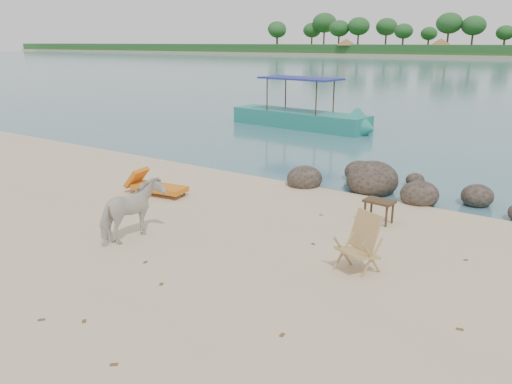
% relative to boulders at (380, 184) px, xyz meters
% --- Properties ---
extents(boulders, '(6.18, 2.71, 1.03)m').
position_rel_boulders_xyz_m(boulders, '(0.00, 0.00, 0.00)').
color(boulders, '#2A231C').
rests_on(boulders, ground).
extents(cow, '(0.68, 1.43, 1.19)m').
position_rel_boulders_xyz_m(cow, '(-2.83, -6.13, 0.40)').
color(cow, silver).
rests_on(cow, ground).
extents(side_table, '(0.67, 0.46, 0.51)m').
position_rel_boulders_xyz_m(side_table, '(0.89, -2.44, 0.06)').
color(side_table, '#372416').
rests_on(side_table, ground).
extents(lounge_chair, '(1.89, 0.89, 0.54)m').
position_rel_boulders_xyz_m(lounge_chair, '(-4.59, -3.65, 0.08)').
color(lounge_chair, orange).
rests_on(lounge_chair, ground).
extents(deck_chair, '(0.86, 0.89, 0.99)m').
position_rel_boulders_xyz_m(deck_chair, '(1.48, -4.97, 0.30)').
color(deck_chair, tan).
rests_on(deck_chair, ground).
extents(boat_near, '(7.84, 2.42, 3.74)m').
position_rel_boulders_xyz_m(boat_near, '(-7.14, 8.20, 1.68)').
color(boat_near, '#207A6F').
rests_on(boat_near, water).
extents(dead_leaves, '(8.31, 6.55, 0.00)m').
position_rel_boulders_xyz_m(dead_leaves, '(0.05, -6.66, -0.19)').
color(dead_leaves, brown).
rests_on(dead_leaves, ground).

